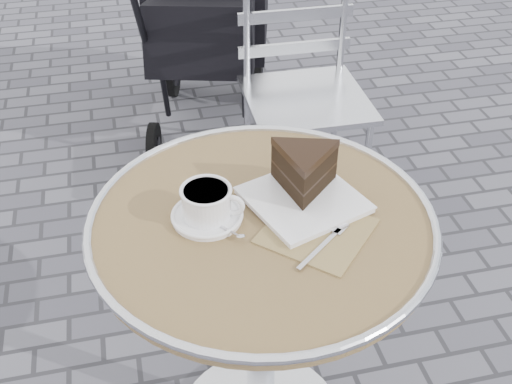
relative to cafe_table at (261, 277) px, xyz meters
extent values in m
cylinder|color=silver|center=(0.00, 0.00, -0.20)|extent=(0.07, 0.07, 0.67)
cylinder|color=#A48059|center=(0.00, 0.00, 0.15)|extent=(0.70, 0.70, 0.03)
torus|color=silver|center=(0.00, 0.00, 0.16)|extent=(0.72, 0.72, 0.02)
cylinder|color=white|center=(-0.11, 0.03, 0.17)|extent=(0.14, 0.14, 0.01)
cylinder|color=white|center=(-0.11, 0.03, 0.21)|extent=(0.13, 0.13, 0.06)
torus|color=white|center=(-0.06, 0.01, 0.21)|extent=(0.05, 0.03, 0.05)
cylinder|color=beige|center=(-0.11, 0.03, 0.23)|extent=(0.09, 0.09, 0.01)
cube|color=#90754F|center=(0.10, -0.06, 0.17)|extent=(0.27, 0.27, 0.00)
cube|color=white|center=(0.10, 0.03, 0.17)|extent=(0.27, 0.27, 0.01)
cylinder|color=silver|center=(0.19, 0.72, -0.34)|extent=(0.02, 0.02, 0.46)
cylinder|color=silver|center=(0.54, 0.72, -0.34)|extent=(0.02, 0.02, 0.46)
cylinder|color=silver|center=(0.20, 1.07, -0.34)|extent=(0.02, 0.02, 0.46)
cylinder|color=silver|center=(0.55, 1.07, -0.34)|extent=(0.02, 0.02, 0.46)
cube|color=silver|center=(0.37, 0.89, -0.09)|extent=(0.42, 0.42, 0.02)
cube|color=black|center=(0.13, 1.56, -0.09)|extent=(0.58, 0.75, 0.40)
cylinder|color=black|center=(-0.15, 1.33, -0.48)|extent=(0.08, 0.18, 0.18)
cylinder|color=black|center=(0.26, 1.22, -0.48)|extent=(0.08, 0.18, 0.18)
cylinder|color=black|center=(0.01, 1.90, -0.43)|extent=(0.11, 0.28, 0.28)
cylinder|color=black|center=(0.41, 1.79, -0.43)|extent=(0.11, 0.28, 0.28)
camera|label=1|loc=(-0.24, -0.97, 1.00)|focal=45.00mm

